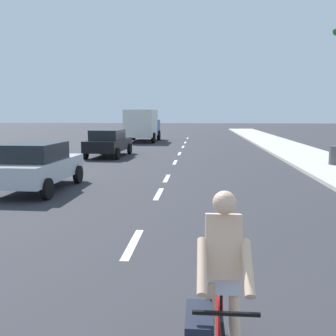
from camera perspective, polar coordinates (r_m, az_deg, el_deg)
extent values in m
plane|color=#2D2D33|center=(19.35, 0.87, 0.53)|extent=(160.00, 160.00, 0.00)
cube|color=#B2ADA3|center=(22.16, 20.88, 1.14)|extent=(3.60, 80.00, 0.14)
cube|color=white|center=(7.76, -5.16, -10.95)|extent=(0.16, 1.80, 0.01)
cube|color=white|center=(12.30, -1.38, -3.79)|extent=(0.16, 1.80, 0.01)
cube|color=white|center=(15.22, -0.19, -1.50)|extent=(0.16, 1.80, 0.01)
cube|color=white|center=(20.16, 1.03, 0.85)|extent=(0.16, 1.80, 0.01)
cube|color=white|center=(24.47, 1.69, 2.11)|extent=(0.16, 1.80, 0.01)
cube|color=white|center=(29.44, 2.20, 3.11)|extent=(0.16, 1.80, 0.01)
cube|color=white|center=(33.88, 2.54, 3.75)|extent=(0.16, 1.80, 0.01)
cube|color=white|center=(39.79, 2.87, 4.38)|extent=(0.16, 1.80, 0.01)
cylinder|color=red|center=(4.59, 7.46, -20.59)|extent=(0.05, 0.66, 0.66)
cube|color=black|center=(4.04, 7.90, -21.90)|extent=(0.04, 0.95, 0.04)
cylinder|color=black|center=(4.12, 7.80, -17.55)|extent=(0.03, 0.03, 0.48)
cube|color=black|center=(3.47, 8.48, -20.27)|extent=(0.56, 0.03, 0.03)
cube|color=beige|center=(3.79, 8.06, -11.16)|extent=(0.34, 0.32, 0.63)
sphere|color=beige|center=(3.62, 8.25, -5.03)|extent=(0.22, 0.22, 0.22)
cube|color=white|center=(3.96, 7.92, -15.43)|extent=(0.32, 0.22, 0.28)
cube|color=black|center=(3.73, 4.56, -22.52)|extent=(0.24, 0.52, 0.32)
cylinder|color=beige|center=(4.06, 9.67, -19.85)|extent=(0.11, 0.32, 0.62)
cylinder|color=beige|center=(4.05, 6.07, -19.89)|extent=(0.11, 0.20, 0.63)
cylinder|color=beige|center=(3.60, 11.56, -14.01)|extent=(0.09, 0.49, 0.41)
cylinder|color=beige|center=(3.58, 4.99, -14.05)|extent=(0.09, 0.49, 0.41)
cube|color=#B7BABF|center=(13.51, -18.35, -0.18)|extent=(1.79, 4.09, 0.64)
cube|color=black|center=(13.26, -18.83, 2.26)|extent=(1.54, 2.14, 0.56)
cylinder|color=black|center=(15.16, -19.10, -0.78)|extent=(0.19, 0.64, 0.64)
cylinder|color=black|center=(14.52, -12.99, -0.91)|extent=(0.19, 0.64, 0.64)
cylinder|color=black|center=(11.98, -17.25, -2.93)|extent=(0.19, 0.64, 0.64)
cube|color=black|center=(23.12, -8.64, 3.39)|extent=(2.02, 4.38, 0.64)
cube|color=black|center=(22.87, -8.82, 4.84)|extent=(1.70, 2.31, 0.56)
cylinder|color=black|center=(24.80, -9.69, 2.81)|extent=(0.21, 0.65, 0.64)
cylinder|color=black|center=(24.33, -5.62, 2.79)|extent=(0.21, 0.65, 0.64)
cylinder|color=black|center=(22.04, -11.93, 2.11)|extent=(0.21, 0.65, 0.64)
cylinder|color=black|center=(21.51, -7.39, 2.08)|extent=(0.21, 0.65, 0.64)
cube|color=#23478C|center=(37.16, -3.21, 5.97)|extent=(2.41, 2.35, 1.40)
cube|color=silver|center=(34.19, -3.93, 6.54)|extent=(2.42, 4.17, 2.30)
cylinder|color=black|center=(37.25, -5.06, 4.80)|extent=(0.29, 0.90, 0.90)
cylinder|color=black|center=(36.91, -1.38, 4.80)|extent=(0.29, 0.90, 0.90)
cylinder|color=black|center=(33.43, -6.23, 4.42)|extent=(0.29, 0.90, 0.90)
cylinder|color=black|center=(33.04, -2.13, 4.42)|extent=(0.29, 0.90, 0.90)
cylinder|color=#47474C|center=(19.80, 23.28, 1.72)|extent=(0.60, 0.60, 0.87)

